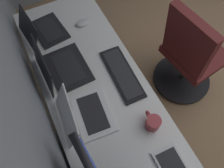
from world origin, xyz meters
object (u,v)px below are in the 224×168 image
(laptop_leftmost, at_px, (59,67))
(coffee_mug, at_px, (153,123))
(drawer_pedestal, at_px, (115,151))
(laptop_left, at_px, (41,30))
(keyboard_main, at_px, (122,74))
(office_chair, at_px, (189,58))
(mouse_main, at_px, (83,23))
(laptop_center, at_px, (83,114))

(laptop_leftmost, bearing_deg, coffee_mug, -148.72)
(coffee_mug, bearing_deg, drawer_pedestal, 82.42)
(laptop_left, distance_m, keyboard_main, 0.66)
(laptop_leftmost, relative_size, coffee_mug, 2.81)
(laptop_left, height_order, office_chair, office_chair)
(laptop_left, distance_m, mouse_main, 0.30)
(drawer_pedestal, bearing_deg, coffee_mug, -97.58)
(keyboard_main, xyz_separation_m, mouse_main, (0.51, 0.06, 0.01))
(coffee_mug, bearing_deg, keyboard_main, -0.54)
(laptop_leftmost, xyz_separation_m, mouse_main, (0.31, -0.29, -0.04))
(keyboard_main, height_order, coffee_mug, coffee_mug)
(laptop_leftmost, relative_size, office_chair, 0.35)
(coffee_mug, bearing_deg, office_chair, -58.19)
(laptop_left, height_order, mouse_main, laptop_left)
(laptop_left, bearing_deg, keyboard_main, -147.31)
(mouse_main, xyz_separation_m, coffee_mug, (-0.89, -0.06, 0.03))
(laptop_left, bearing_deg, drawer_pedestal, -171.28)
(laptop_center, distance_m, mouse_main, 0.72)
(drawer_pedestal, xyz_separation_m, mouse_main, (0.86, -0.16, 0.40))
(mouse_main, height_order, office_chair, office_chair)
(laptop_leftmost, distance_m, laptop_center, 0.36)
(laptop_leftmost, height_order, office_chair, office_chair)
(drawer_pedestal, bearing_deg, office_chair, -66.49)
(drawer_pedestal, xyz_separation_m, laptop_leftmost, (0.55, 0.13, 0.44))
(drawer_pedestal, relative_size, office_chair, 0.72)
(laptop_center, bearing_deg, laptop_left, 1.70)
(keyboard_main, distance_m, mouse_main, 0.51)
(laptop_center, relative_size, keyboard_main, 0.76)
(keyboard_main, bearing_deg, laptop_center, 115.33)
(laptop_center, xyz_separation_m, keyboard_main, (0.16, -0.34, -0.04))
(drawer_pedestal, height_order, office_chair, office_chair)
(laptop_left, xyz_separation_m, office_chair, (-0.52, -1.01, -0.32))
(keyboard_main, bearing_deg, laptop_leftmost, 60.61)
(mouse_main, bearing_deg, coffee_mug, -176.28)
(laptop_left, distance_m, coffee_mug, 1.00)
(coffee_mug, bearing_deg, mouse_main, 3.72)
(drawer_pedestal, relative_size, mouse_main, 6.68)
(laptop_center, distance_m, office_chair, 1.06)
(laptop_center, distance_m, coffee_mug, 0.40)
(drawer_pedestal, bearing_deg, mouse_main, -10.39)
(laptop_center, bearing_deg, office_chair, -79.04)
(drawer_pedestal, bearing_deg, laptop_left, 8.72)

